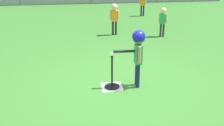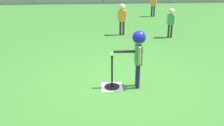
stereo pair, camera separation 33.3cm
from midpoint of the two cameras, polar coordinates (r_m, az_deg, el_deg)
The scene contains 8 objects.
ground_plane at distance 5.91m, azimuth 3.35°, elevation -4.20°, with size 60.00×60.00×0.00m, color #336B28.
home_plate at distance 5.70m, azimuth 1.68°, elevation -5.12°, with size 0.44×0.44×0.01m, color white.
batting_tee at distance 5.66m, azimuth 1.69°, elevation -4.13°, with size 0.32×0.32×0.70m.
baseball_on_tee at distance 5.41m, azimuth 1.76°, elevation 1.83°, with size 0.07×0.07×0.07m, color white.
batter_child at distance 5.42m, azimuth 7.40°, elevation 3.24°, with size 0.65×0.35×1.23m.
fielder_deep_left at distance 12.59m, azimuth 9.61°, elevation 12.86°, with size 0.31×0.21×1.08m.
fielder_near_left at distance 9.29m, azimuth 13.49°, elevation 9.13°, with size 0.26×0.20×1.00m.
fielder_deep_right at distance 9.36m, azimuth 3.21°, elevation 10.15°, with size 0.32×0.22×1.09m.
Camera 2 is at (-0.53, -5.28, 2.59)m, focal length 42.86 mm.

